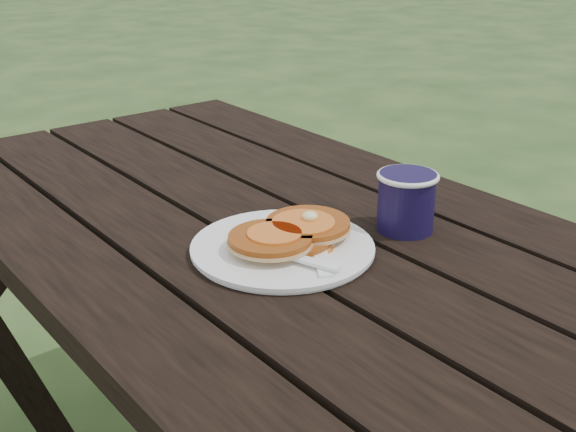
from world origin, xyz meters
TOP-DOWN VIEW (x-y plane):
  - plate at (-0.05, 0.08)m, footprint 0.30×0.30m
  - pancake_stack at (-0.03, 0.08)m, footprint 0.19×0.13m
  - knife at (-0.02, 0.04)m, footprint 0.12×0.16m
  - fork at (-0.06, 0.02)m, footprint 0.08×0.16m
  - coffee_cup at (0.15, 0.03)m, footprint 0.09×0.09m

SIDE VIEW (x-z plane):
  - plate at x=-0.05m, z-range 0.75..0.76m
  - knife at x=-0.02m, z-range 0.76..0.76m
  - fork at x=-0.06m, z-range 0.77..0.77m
  - pancake_stack at x=-0.03m, z-range 0.76..0.79m
  - coffee_cup at x=0.15m, z-range 0.76..0.85m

